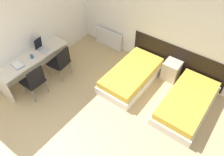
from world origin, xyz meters
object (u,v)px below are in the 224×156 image
at_px(chair_near_laptop, 60,62).
at_px(laptop, 41,48).
at_px(chair_near_notebook, 34,80).
at_px(bed_near_door, 187,103).
at_px(nightstand, 171,70).
at_px(bed_near_window, 132,75).

distance_m(chair_near_laptop, laptop, 0.62).
bearing_deg(chair_near_notebook, chair_near_laptop, 89.65).
bearing_deg(bed_near_door, laptop, -163.84).
bearing_deg(chair_near_notebook, nightstand, 46.74).
relative_size(bed_near_window, nightstand, 3.53).
relative_size(nightstand, laptop, 1.61).
height_order(bed_near_door, nightstand, nightstand).
xyz_separation_m(bed_near_window, bed_near_door, (1.57, 0.00, 0.00)).
bearing_deg(nightstand, bed_near_door, -43.51).
bearing_deg(bed_near_door, chair_near_laptop, -162.94).
relative_size(nightstand, chair_near_laptop, 0.57).
relative_size(bed_near_window, bed_near_door, 1.00).
relative_size(nightstand, chair_near_notebook, 0.57).
bearing_deg(bed_near_door, chair_near_notebook, -149.91).
distance_m(bed_near_door, nightstand, 1.08).
bearing_deg(chair_near_laptop, nightstand, 29.47).
distance_m(nightstand, chair_near_notebook, 3.54).
height_order(nightstand, chair_near_notebook, chair_near_notebook).
height_order(bed_near_window, nightstand, nightstand).
distance_m(chair_near_notebook, laptop, 0.98).
bearing_deg(bed_near_window, laptop, -153.47).
relative_size(bed_near_window, chair_near_notebook, 2.03).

